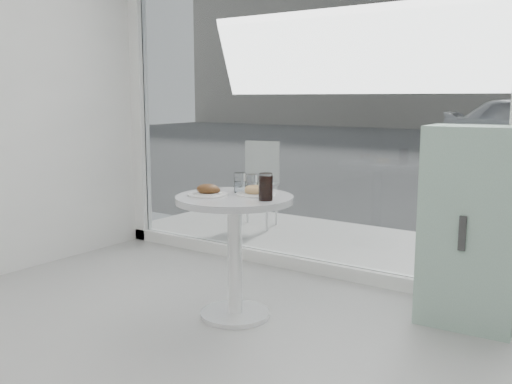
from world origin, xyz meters
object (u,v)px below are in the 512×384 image
Objects in this scene: patio_chair at (259,178)px; plate_donut at (256,192)px; mint_cabinet at (471,227)px; plate_fritter at (209,191)px; water_tumbler_a at (240,184)px; water_tumbler_b at (252,185)px; cola_glass at (266,187)px; main_table at (235,231)px.

patio_chair is 2.37m from plate_donut.
mint_cabinet is at bearing -44.62° from patio_chair.
patio_chair is 3.49× the size of plate_fritter.
plate_fritter is 1.98× the size of water_tumbler_a.
water_tumbler_b is 0.27m from cola_glass.
mint_cabinet reaches higher than plate_fritter.
patio_chair reaches higher than water_tumbler_b.
patio_chair reaches higher than plate_fritter.
mint_cabinet reaches higher than plate_donut.
plate_fritter is at bearing -152.65° from mint_cabinet.
water_tumbler_a is at bearing -74.64° from patio_chair.
water_tumbler_a is 0.08m from water_tumbler_b.
water_tumbler_b is at bearing 79.75° from main_table.
main_table is 3.10× the size of plate_fritter.
main_table is at bearing -152.62° from mint_cabinet.
mint_cabinet is 4.90× the size of plate_donut.
patio_chair is at bearing 120.93° from main_table.
cola_glass is (0.37, 0.07, 0.05)m from plate_fritter.
main_table is at bearing -131.04° from plate_donut.
water_tumbler_b is at bearing -157.58° from mint_cabinet.
patio_chair is at bearing 117.13° from plate_fritter.
plate_donut is (0.23, 0.18, -0.01)m from plate_fritter.
water_tumbler_b reaches higher than main_table.
cola_glass is at bearing -70.71° from patio_chair.
main_table is 0.29m from plate_fritter.
cola_glass is at bearing -2.91° from main_table.
plate_fritter is 1.01× the size of plate_donut.
plate_fritter is (-0.14, -0.08, 0.25)m from main_table.
mint_cabinet is 1.31m from plate_donut.
plate_donut is at bearing -37.66° from water_tumbler_b.
water_tumbler_b is 0.75× the size of cola_glass.
plate_donut is at bearing 48.96° from main_table.
plate_fritter reaches higher than main_table.
cola_glass reaches higher than water_tumbler_b.
cola_glass is at bearing -146.48° from mint_cabinet.
patio_chair is at bearing 125.40° from cola_glass.
plate_donut reaches higher than main_table.
main_table is at bearing 177.09° from cola_glass.
patio_chair is 3.54× the size of plate_donut.
plate_fritter is at bearing -141.14° from plate_donut.
mint_cabinet is 1.34m from water_tumbler_b.
mint_cabinet reaches higher than water_tumbler_b.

